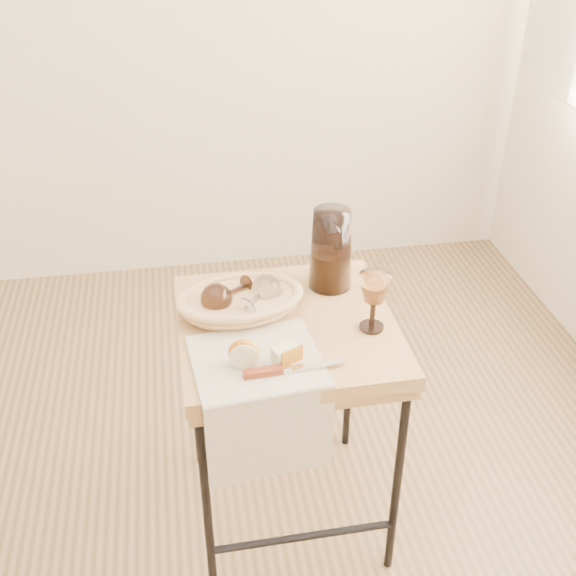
{
  "coord_description": "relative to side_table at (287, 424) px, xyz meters",
  "views": [
    {
      "loc": [
        0.18,
        -1.33,
        1.82
      ],
      "look_at": [
        0.44,
        0.18,
        0.85
      ],
      "focal_mm": 44.77,
      "sensor_mm": 36.0,
      "label": 1
    }
  ],
  "objects": [
    {
      "name": "bread_basket",
      "position": [
        -0.11,
        0.07,
        0.39
      ],
      "size": [
        0.33,
        0.25,
        0.05
      ],
      "primitive_type": null,
      "rotation": [
        0.0,
        0.0,
        0.13
      ],
      "color": "#B07C47",
      "rests_on": "side_table"
    },
    {
      "name": "pitcher",
      "position": [
        0.15,
        0.16,
        0.48
      ],
      "size": [
        0.21,
        0.27,
        0.28
      ],
      "primitive_type": null,
      "rotation": [
        0.0,
        0.0,
        0.23
      ],
      "color": "black",
      "rests_on": "side_table"
    },
    {
      "name": "tea_towel",
      "position": [
        -0.1,
        -0.15,
        0.37
      ],
      "size": [
        0.34,
        0.31,
        0.01
      ],
      "primitive_type": "cube",
      "rotation": [
        0.0,
        0.0,
        0.1
      ],
      "color": "beige",
      "rests_on": "side_table"
    },
    {
      "name": "goblet_lying_a",
      "position": [
        -0.14,
        0.08,
        0.42
      ],
      "size": [
        0.16,
        0.15,
        0.09
      ],
      "primitive_type": null,
      "rotation": [
        0.0,
        0.0,
        3.71
      ],
      "color": "#402618",
      "rests_on": "bread_basket"
    },
    {
      "name": "wine_goblet",
      "position": [
        0.21,
        -0.06,
        0.45
      ],
      "size": [
        0.1,
        0.1,
        0.17
      ],
      "primitive_type": null,
      "rotation": [
        0.0,
        0.0,
        -0.38
      ],
      "color": "white",
      "rests_on": "side_table"
    },
    {
      "name": "side_table",
      "position": [
        0.0,
        0.0,
        0.0
      ],
      "size": [
        0.58,
        0.58,
        0.73
      ],
      "primitive_type": null,
      "rotation": [
        0.0,
        0.0,
        0.01
      ],
      "color": "brown",
      "rests_on": "floor"
    },
    {
      "name": "apple_wedge",
      "position": [
        -0.03,
        -0.17,
        0.39
      ],
      "size": [
        0.07,
        0.06,
        0.04
      ],
      "primitive_type": "cube",
      "rotation": [
        0.0,
        0.0,
        0.43
      ],
      "color": "beige",
      "rests_on": "tea_towel"
    },
    {
      "name": "table_knife",
      "position": [
        -0.03,
        -0.21,
        0.38
      ],
      "size": [
        0.25,
        0.04,
        0.02
      ],
      "primitive_type": null,
      "rotation": [
        0.0,
        0.0,
        0.07
      ],
      "color": "silver",
      "rests_on": "tea_towel"
    },
    {
      "name": "apple_half",
      "position": [
        -0.13,
        -0.16,
        0.41
      ],
      "size": [
        0.08,
        0.05,
        0.07
      ],
      "primitive_type": "ellipsoid",
      "rotation": [
        0.0,
        0.0,
        -0.13
      ],
      "color": "#AF1300",
      "rests_on": "tea_towel"
    },
    {
      "name": "goblet_lying_b",
      "position": [
        -0.07,
        0.05,
        0.42
      ],
      "size": [
        0.15,
        0.16,
        0.08
      ],
      "primitive_type": null,
      "rotation": [
        0.0,
        0.0,
        0.89
      ],
      "color": "white",
      "rests_on": "bread_basket"
    }
  ]
}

